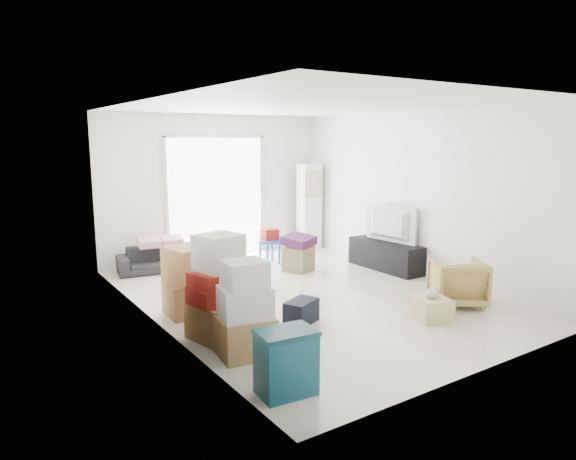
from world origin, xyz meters
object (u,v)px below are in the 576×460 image
Objects in this scene: sofa at (162,254)px; storage_bins at (286,362)px; tv_console at (385,256)px; ottoman at (299,259)px; wood_crate at (431,309)px; television at (386,238)px; ac_tower at (309,206)px; kids_table at (270,239)px; armchair at (457,280)px.

sofa is 2.48× the size of storage_bins.
tv_console is 1.52m from ottoman.
storage_bins is 1.43× the size of wood_crate.
storage_bins is at bearing 120.33° from television.
ac_tower is at bearing 91.30° from tv_console.
ac_tower reaches higher than kids_table.
ottoman is (-0.75, 2.72, -0.13)m from armchair.
kids_table is (2.43, 4.23, 0.16)m from storage_bins.
kids_table reaches higher than ottoman.
ac_tower is 4.24m from armchair.
kids_table is at bearing 60.11° from storage_bins.
wood_crate is at bearing 49.10° from armchair.
ottoman is at bearing -131.27° from ac_tower.
ottoman is at bearing 90.08° from wood_crate.
armchair reaches higher than wood_crate.
sofa reaches higher than wood_crate.
tv_console is 2.26× the size of kids_table.
tv_console is 2.08m from kids_table.
ac_tower reaches higher than ottoman.
ac_tower is at bearing -63.29° from armchair.
ac_tower reaches higher than armchair.
tv_console is 0.31m from television.
tv_console is 3.44× the size of ottoman.
television is 2.61× the size of wood_crate.
armchair is 1.64× the size of ottoman.
tv_console is at bearing 58.72° from wood_crate.
sofa is at bearing 148.08° from tv_console.
ac_tower is at bearing 73.79° from wood_crate.
armchair is 2.82m from ottoman.
ottoman is at bearing -78.66° from kids_table.
tv_console is at bearing 35.34° from storage_bins.
ac_tower reaches higher than tv_console.
television is at bearing -72.35° from armchair.
ac_tower is at bearing 48.73° from ottoman.
wood_crate is (2.58, 0.59, -0.16)m from storage_bins.
storage_bins is (-3.90, -2.77, -0.26)m from television.
ottoman is (-1.33, 0.75, -0.35)m from television.
sofa is at bearing -177.35° from ac_tower.
wood_crate is at bearing -121.28° from tv_console.
armchair is (-0.52, -4.17, -0.53)m from ac_tower.
tv_console is 2.10× the size of armchair.
kids_table is at bearing 92.32° from wood_crate.
sofa is 3.47× the size of ottoman.
sofa is 3.53× the size of wood_crate.
ottoman is (2.57, 3.51, -0.09)m from storage_bins.
ac_tower is 4.13× the size of ottoman.
armchair is 1.17× the size of storage_bins.
ac_tower is 2.29m from tv_console.
ottoman is (1.97, -1.30, -0.08)m from sofa.
television is at bearing 58.72° from wood_crate.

